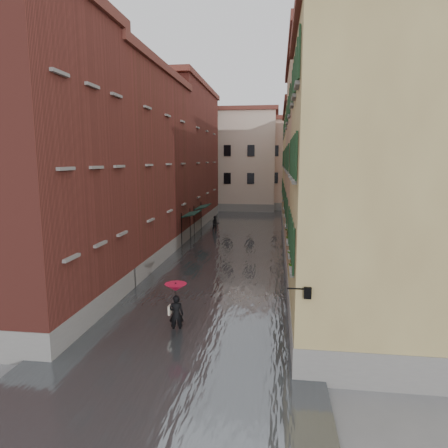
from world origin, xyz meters
The scene contains 16 objects.
ground centered at (0.00, 0.00, 0.00)m, with size 120.00×120.00×0.00m, color slate.
floodwater centered at (0.00, 13.00, 0.10)m, with size 10.00×60.00×0.20m, color #4E5256.
building_left_near centered at (-7.00, -2.00, 6.50)m, with size 6.00×8.00×13.00m, color maroon.
building_left_mid centered at (-7.00, 9.00, 6.25)m, with size 6.00×14.00×12.50m, color maroon.
building_left_far centered at (-7.00, 24.00, 7.00)m, with size 6.00×16.00×14.00m, color maroon.
building_right_near centered at (7.00, -2.00, 5.75)m, with size 6.00×8.00×11.50m, color #9A814F.
building_right_mid centered at (7.00, 9.00, 6.50)m, with size 6.00×14.00×13.00m, color tan.
building_right_far centered at (7.00, 24.00, 5.75)m, with size 6.00×16.00×11.50m, color #9A814F.
building_end_cream centered at (-3.00, 38.00, 6.50)m, with size 12.00×9.00×13.00m, color beige.
building_end_pink centered at (6.00, 40.00, 6.00)m, with size 10.00×9.00×12.00m, color #CDA990.
awning_near centered at (-3.48, 13.90, 2.47)m, with size 1.09×3.16×2.80m.
awning_far centered at (-3.48, 18.76, 2.48)m, with size 1.09×3.39×2.80m.
wall_lantern centered at (4.33, -6.00, 3.01)m, with size 0.71×0.22×0.35m.
window_planters centered at (4.12, -0.74, 3.51)m, with size 0.59×7.84×0.84m.
pedestrian_main centered at (-0.50, -2.85, 1.24)m, with size 0.91×0.91×2.06m.
pedestrian_far centered at (-2.38, 19.54, 0.80)m, with size 0.77×0.60×1.59m, color black.
Camera 1 is at (3.39, -17.58, 6.90)m, focal length 32.00 mm.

